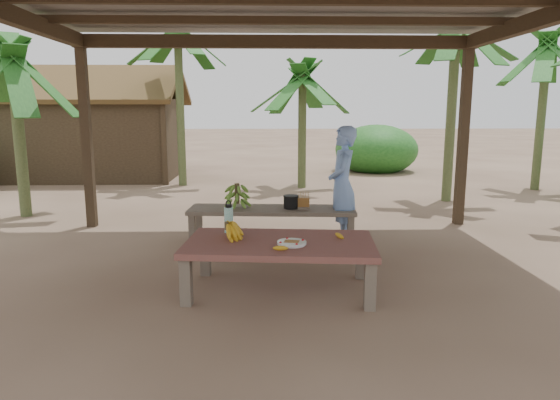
{
  "coord_description": "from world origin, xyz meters",
  "views": [
    {
      "loc": [
        -0.19,
        -5.14,
        1.75
      ],
      "look_at": [
        -0.03,
        0.05,
        0.8
      ],
      "focal_mm": 32.0,
      "sensor_mm": 36.0,
      "label": 1
    }
  ],
  "objects_px": {
    "bench": "(272,212)",
    "ripe_banana_bunch": "(227,230)",
    "plate": "(292,243)",
    "water_flask": "(229,219)",
    "cooking_pot": "(291,202)",
    "woman": "(342,185)",
    "work_table": "(280,248)"
  },
  "relations": [
    {
      "from": "bench",
      "to": "ripe_banana_bunch",
      "type": "bearing_deg",
      "value": -100.75
    },
    {
      "from": "plate",
      "to": "water_flask",
      "type": "xyz_separation_m",
      "value": [
        -0.62,
        0.51,
        0.12
      ]
    },
    {
      "from": "ripe_banana_bunch",
      "to": "water_flask",
      "type": "xyz_separation_m",
      "value": [
        0.0,
        0.27,
        0.05
      ]
    },
    {
      "from": "cooking_pot",
      "to": "woman",
      "type": "relative_size",
      "value": 0.13
    },
    {
      "from": "bench",
      "to": "woman",
      "type": "height_order",
      "value": "woman"
    },
    {
      "from": "work_table",
      "to": "ripe_banana_bunch",
      "type": "bearing_deg",
      "value": 174.5
    },
    {
      "from": "bench",
      "to": "woman",
      "type": "relative_size",
      "value": 1.45
    },
    {
      "from": "plate",
      "to": "water_flask",
      "type": "bearing_deg",
      "value": 140.7
    },
    {
      "from": "work_table",
      "to": "ripe_banana_bunch",
      "type": "distance_m",
      "value": 0.55
    },
    {
      "from": "work_table",
      "to": "plate",
      "type": "relative_size",
      "value": 6.83
    },
    {
      "from": "bench",
      "to": "woman",
      "type": "bearing_deg",
      "value": 1.52
    },
    {
      "from": "water_flask",
      "to": "ripe_banana_bunch",
      "type": "bearing_deg",
      "value": -90.56
    },
    {
      "from": "work_table",
      "to": "water_flask",
      "type": "bearing_deg",
      "value": 149.73
    },
    {
      "from": "woman",
      "to": "water_flask",
      "type": "bearing_deg",
      "value": -33.85
    },
    {
      "from": "work_table",
      "to": "ripe_banana_bunch",
      "type": "height_order",
      "value": "ripe_banana_bunch"
    },
    {
      "from": "plate",
      "to": "water_flask",
      "type": "distance_m",
      "value": 0.81
    },
    {
      "from": "work_table",
      "to": "ripe_banana_bunch",
      "type": "xyz_separation_m",
      "value": [
        -0.52,
        0.1,
        0.16
      ]
    },
    {
      "from": "ripe_banana_bunch",
      "to": "woman",
      "type": "relative_size",
      "value": 0.2
    },
    {
      "from": "bench",
      "to": "cooking_pot",
      "type": "distance_m",
      "value": 0.29
    },
    {
      "from": "bench",
      "to": "plate",
      "type": "relative_size",
      "value": 8.11
    },
    {
      "from": "work_table",
      "to": "water_flask",
      "type": "xyz_separation_m",
      "value": [
        -0.51,
        0.37,
        0.21
      ]
    },
    {
      "from": "bench",
      "to": "work_table",
      "type": "bearing_deg",
      "value": -84.44
    },
    {
      "from": "work_table",
      "to": "plate",
      "type": "xyz_separation_m",
      "value": [
        0.11,
        -0.14,
        0.08
      ]
    },
    {
      "from": "plate",
      "to": "cooking_pot",
      "type": "distance_m",
      "value": 1.99
    },
    {
      "from": "ripe_banana_bunch",
      "to": "plate",
      "type": "bearing_deg",
      "value": -20.94
    },
    {
      "from": "bench",
      "to": "cooking_pot",
      "type": "height_order",
      "value": "cooking_pot"
    },
    {
      "from": "plate",
      "to": "ripe_banana_bunch",
      "type": "bearing_deg",
      "value": 159.06
    },
    {
      "from": "plate",
      "to": "cooking_pot",
      "type": "height_order",
      "value": "cooking_pot"
    },
    {
      "from": "bench",
      "to": "ripe_banana_bunch",
      "type": "relative_size",
      "value": 7.29
    },
    {
      "from": "work_table",
      "to": "cooking_pot",
      "type": "distance_m",
      "value": 1.86
    },
    {
      "from": "cooking_pot",
      "to": "woman",
      "type": "xyz_separation_m",
      "value": [
        0.67,
        -0.02,
        0.24
      ]
    },
    {
      "from": "ripe_banana_bunch",
      "to": "cooking_pot",
      "type": "bearing_deg",
      "value": 67.58
    }
  ]
}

